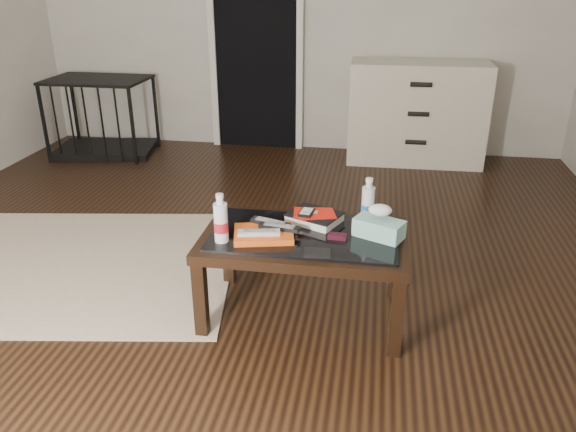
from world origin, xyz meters
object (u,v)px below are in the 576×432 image
Objects in this scene: water_bottle_left at (221,218)px; water_bottle_right at (368,201)px; coffee_table at (304,245)px; textbook at (315,218)px; tissue_box at (379,228)px; dresser at (416,113)px; pet_crate at (104,129)px.

water_bottle_right is (0.67, 0.33, 0.00)m from water_bottle_left.
coffee_table is 4.00× the size of textbook.
water_bottle_left is 0.75m from tissue_box.
textbook is (-0.62, -2.54, 0.03)m from dresser.
coffee_table is at bearing -152.42° from tissue_box.
pet_crate is 3.27m from textbook.
tissue_box is at bearing 12.66° from water_bottle_left.
pet_crate is at bearing -176.36° from dresser.
pet_crate reaches higher than tissue_box.
textbook is at bearing -104.67° from dresser.
water_bottle_right is at bearing 31.28° from coffee_table.
dresser is 2.95m from pet_crate.
water_bottle_right is at bearing 31.18° from textbook.
coffee_table is at bearing -148.72° from water_bottle_right.
water_bottle_left is at bearing -158.79° from coffee_table.
water_bottle_left is 1.00× the size of water_bottle_right.
dresser is 2.53m from water_bottle_right.
water_bottle_left is at bearing -110.88° from dresser.
water_bottle_left reaches higher than coffee_table.
pet_crate is (-2.27, 2.45, -0.17)m from coffee_table.
dresser is at bearing 69.95° from water_bottle_left.
coffee_table is 3.35m from pet_crate.
water_bottle_right reaches higher than tissue_box.
water_bottle_left is (1.90, -2.60, 0.35)m from pet_crate.
coffee_table is 0.39m from water_bottle_right.
water_bottle_left and water_bottle_right have the same top height.
textbook reaches higher than coffee_table.
water_bottle_left is 0.74m from water_bottle_right.
coffee_table is 0.37m from tissue_box.
textbook is 0.28m from water_bottle_right.
tissue_box is at bearing -97.27° from dresser.
water_bottle_left is at bearing -154.12° from water_bottle_right.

